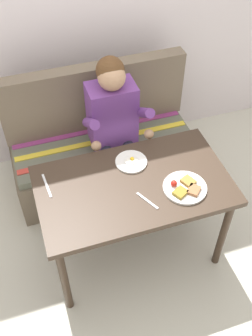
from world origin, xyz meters
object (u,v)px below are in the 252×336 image
Objects in this scene: knife at (47,186)px; table at (133,192)px; plate_breakfast at (185,188)px; plate_eggs at (131,162)px; couch at (103,149)px; fork at (147,201)px; person at (115,122)px.

table is at bearing -21.05° from knife.
plate_breakfast is 0.40m from plate_eggs.
couch is 1.00m from fork.
knife is at bearing 123.83° from fork.
person is at bearing 32.75° from knife.
plate_eggs reaches higher than fork.
table is 4.47× the size of plate_breakfast.
couch is 1.19× the size of person.
knife is (-0.57, -0.44, -0.01)m from person.
couch is at bearing 107.47° from plate_breakfast.
table is 0.99× the size of person.
plate_breakfast is at bearing -72.91° from person.
plate_eggs is (-0.02, -0.41, -0.00)m from person.
knife is at bearing 160.08° from plate_breakfast.
knife is at bearing -177.16° from plate_eggs.
table is 0.54m from knife.
plate_breakfast is 1.58× the size of fork.
plate_eggs is 1.22× the size of fork.
couch is at bearing 45.41° from knife.
plate_eggs is at bearing -85.69° from couch.
plate_breakfast is at bearing -52.80° from plate_eggs.
couch is 7.20× the size of knife.
couch is 8.47× the size of fork.
fork is 0.62m from knife.
fork is (0.03, -0.15, 0.08)m from table.
person is 4.51× the size of plate_breakfast.
plate_breakfast is (0.28, -0.14, 0.10)m from table.
couch reaches higher than knife.
person is 5.87× the size of plate_eggs.
plate_eggs is 1.03× the size of knife.
person is at bearing 84.16° from table.
plate_breakfast reaches higher than fork.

